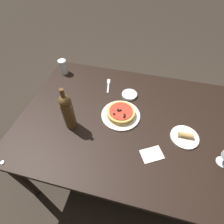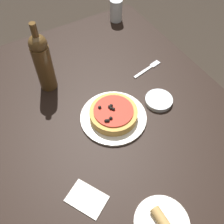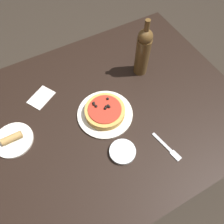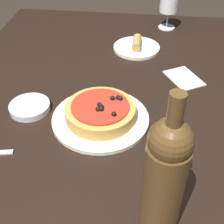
# 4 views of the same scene
# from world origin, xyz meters

# --- Properties ---
(ground_plane) EXTENTS (14.00, 14.00, 0.00)m
(ground_plane) POSITION_xyz_m (0.00, 0.00, 0.00)
(ground_plane) COLOR #2D261E
(dining_table) EXTENTS (1.53, 1.09, 0.72)m
(dining_table) POSITION_xyz_m (0.00, 0.00, 0.65)
(dining_table) COLOR black
(dining_table) RESTS_ON ground_plane
(dinner_plate) EXTENTS (0.28, 0.28, 0.01)m
(dinner_plate) POSITION_xyz_m (0.05, -0.02, 0.73)
(dinner_plate) COLOR white
(dinner_plate) RESTS_ON dining_table
(pizza) EXTENTS (0.20, 0.20, 0.05)m
(pizza) POSITION_xyz_m (0.05, -0.02, 0.76)
(pizza) COLOR gold
(pizza) RESTS_ON dinner_plate
(wine_bottle) EXTENTS (0.08, 0.08, 0.34)m
(wine_bottle) POSITION_xyz_m (0.36, 0.15, 0.87)
(wine_bottle) COLOR brown
(wine_bottle) RESTS_ON dining_table
(water_cup) EXTENTS (0.07, 0.07, 0.13)m
(water_cup) POSITION_xyz_m (0.66, -0.39, 0.79)
(water_cup) COLOR silver
(water_cup) RESTS_ON dining_table
(side_bowl) EXTENTS (0.12, 0.12, 0.02)m
(side_bowl) POSITION_xyz_m (0.02, -0.24, 0.73)
(side_bowl) COLOR silver
(side_bowl) RESTS_ON dining_table
(fork) EXTENTS (0.05, 0.17, 0.00)m
(fork) POSITION_xyz_m (0.22, -0.32, 0.73)
(fork) COLOR silver
(fork) RESTS_ON dining_table
(side_plate) EXTENTS (0.18, 0.18, 0.05)m
(side_plate) POSITION_xyz_m (-0.40, 0.06, 0.73)
(side_plate) COLOR white
(side_plate) RESTS_ON dining_table
(paper_napkin) EXTENTS (0.16, 0.15, 0.00)m
(paper_napkin) POSITION_xyz_m (-0.20, 0.24, 0.73)
(paper_napkin) COLOR silver
(paper_napkin) RESTS_ON dining_table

